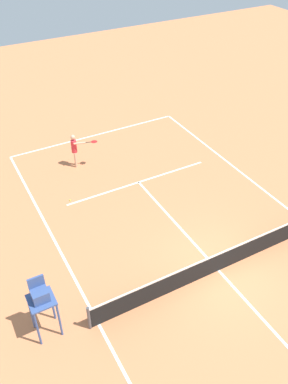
% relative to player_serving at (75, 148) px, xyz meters
% --- Properties ---
extents(ground_plane, '(60.00, 60.00, 0.00)m').
position_rel_player_serving_xyz_m(ground_plane, '(-2.10, 9.18, -1.08)').
color(ground_plane, '#D37A4C').
extents(court_lines, '(9.91, 23.38, 0.01)m').
position_rel_player_serving_xyz_m(court_lines, '(-2.10, 9.18, -1.08)').
color(court_lines, white).
rests_on(court_lines, ground).
extents(tennis_net, '(10.51, 0.10, 1.07)m').
position_rel_player_serving_xyz_m(tennis_net, '(-2.10, 9.18, -0.58)').
color(tennis_net, '#4C4C51').
rests_on(tennis_net, ground).
extents(player_serving, '(1.24, 0.88, 1.80)m').
position_rel_player_serving_xyz_m(player_serving, '(0.00, 0.00, 0.00)').
color(player_serving, '#D8A884').
rests_on(player_serving, ground).
extents(tennis_ball, '(0.07, 0.07, 0.07)m').
position_rel_player_serving_xyz_m(tennis_ball, '(1.34, 2.54, -1.05)').
color(tennis_ball, '#CCE033').
rests_on(tennis_ball, ground).
extents(umpire_chair, '(0.80, 0.80, 2.41)m').
position_rel_player_serving_xyz_m(umpire_chair, '(4.34, 8.59, 0.53)').
color(umpire_chair, '#38518C').
rests_on(umpire_chair, ground).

